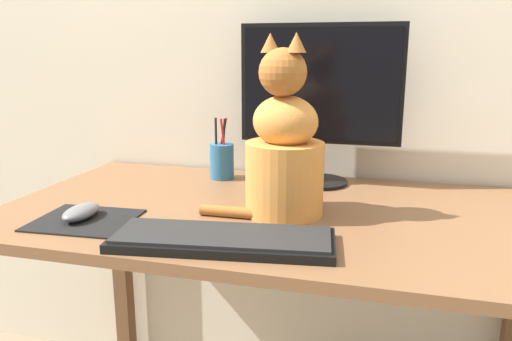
{
  "coord_description": "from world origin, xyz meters",
  "views": [
    {
      "loc": [
        0.25,
        -1.12,
        1.12
      ],
      "look_at": [
        -0.02,
        -0.14,
        0.87
      ],
      "focal_mm": 35.0,
      "sensor_mm": 36.0,
      "label": 1
    }
  ],
  "objects": [
    {
      "name": "desk",
      "position": [
        0.0,
        0.0,
        0.65
      ],
      "size": [
        1.34,
        0.72,
        0.75
      ],
      "color": "brown",
      "rests_on": "ground_plane"
    },
    {
      "name": "monitor",
      "position": [
        0.06,
        0.26,
        1.0
      ],
      "size": [
        0.45,
        0.17,
        0.45
      ],
      "color": "black",
      "rests_on": "desk"
    },
    {
      "name": "mousepad_left",
      "position": [
        -0.4,
        -0.2,
        0.75
      ],
      "size": [
        0.23,
        0.2,
        0.0
      ],
      "rotation": [
        0.0,
        0.0,
        0.06
      ],
      "color": "black",
      "rests_on": "desk"
    },
    {
      "name": "cat",
      "position": [
        0.02,
        -0.03,
        0.9
      ],
      "size": [
        0.3,
        0.23,
        0.41
      ],
      "rotation": [
        0.0,
        0.0,
        -0.34
      ],
      "color": "#D6893D",
      "rests_on": "desk"
    },
    {
      "name": "keyboard",
      "position": [
        -0.06,
        -0.25,
        0.76
      ],
      "size": [
        0.46,
        0.21,
        0.02
      ],
      "rotation": [
        0.0,
        0.0,
        0.13
      ],
      "color": "black",
      "rests_on": "desk"
    },
    {
      "name": "computer_mouse_left",
      "position": [
        -0.41,
        -0.19,
        0.77
      ],
      "size": [
        0.06,
        0.11,
        0.03
      ],
      "color": "slate",
      "rests_on": "mousepad_left"
    },
    {
      "name": "pen_cup",
      "position": [
        -0.23,
        0.25,
        0.8
      ],
      "size": [
        0.07,
        0.07,
        0.18
      ],
      "color": "#286089",
      "rests_on": "desk"
    },
    {
      "name": "wall_back",
      "position": [
        0.0,
        0.39,
        1.25
      ],
      "size": [
        7.0,
        0.04,
        2.5
      ],
      "color": "beige",
      "rests_on": "ground_plane"
    }
  ]
}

